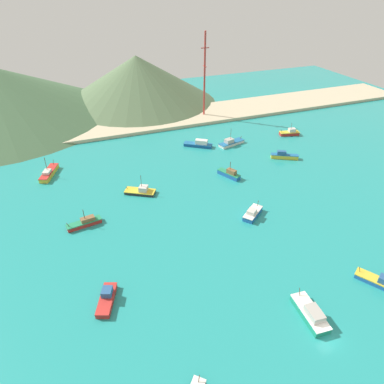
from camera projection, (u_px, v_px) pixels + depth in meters
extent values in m
cube|color=teal|center=(243.00, 234.00, 81.83)|extent=(260.00, 280.00, 0.50)
cylinder|color=#4C3823|center=(199.00, 379.00, 50.61)|extent=(0.49, 0.51, 1.34)
cube|color=gold|center=(49.00, 173.00, 104.94)|extent=(6.09, 10.45, 1.23)
cube|color=red|center=(49.00, 171.00, 104.56)|extent=(6.21, 10.66, 0.20)
cube|color=beige|center=(47.00, 172.00, 103.21)|extent=(2.86, 3.43, 0.81)
cylinder|color=#4C3823|center=(53.00, 162.00, 108.01)|extent=(0.37, 0.70, 1.66)
cylinder|color=#4C3823|center=(46.00, 164.00, 102.38)|extent=(0.15, 0.15, 4.10)
cube|color=#1E5BA8|center=(229.00, 175.00, 104.20)|extent=(5.04, 7.62, 1.21)
cube|color=#238C5B|center=(229.00, 173.00, 103.82)|extent=(5.14, 7.77, 0.20)
cube|color=brown|center=(232.00, 172.00, 102.87)|extent=(2.63, 3.31, 1.32)
cylinder|color=#4C3823|center=(230.00, 165.00, 102.19)|extent=(0.16, 0.16, 2.44)
cube|color=red|center=(289.00, 134.00, 131.15)|extent=(7.72, 4.24, 1.11)
cube|color=gold|center=(289.00, 132.00, 130.79)|extent=(7.88, 4.33, 0.20)
cube|color=beige|center=(292.00, 130.00, 130.49)|extent=(2.87, 2.46, 1.29)
cylinder|color=#4C3823|center=(281.00, 131.00, 130.08)|extent=(0.65, 0.27, 1.50)
cylinder|color=#4C3823|center=(291.00, 126.00, 129.45)|extent=(0.10, 0.10, 2.35)
cube|color=silver|center=(231.00, 143.00, 123.74)|extent=(10.36, 5.43, 0.95)
cube|color=#1E669E|center=(232.00, 142.00, 123.43)|extent=(10.57, 5.54, 0.20)
cube|color=#B2ADA3|center=(229.00, 141.00, 122.39)|extent=(3.47, 2.92, 1.38)
cylinder|color=#4C3823|center=(241.00, 138.00, 125.34)|extent=(0.58, 0.26, 1.29)
cylinder|color=#4C3823|center=(231.00, 134.00, 121.26)|extent=(0.11, 0.11, 3.88)
cube|color=#14478C|center=(198.00, 145.00, 122.51)|extent=(9.69, 7.86, 0.91)
cube|color=#1E669E|center=(198.00, 144.00, 122.21)|extent=(9.88, 8.02, 0.20)
cube|color=silver|center=(201.00, 142.00, 121.48)|extent=(4.61, 4.04, 1.55)
cube|color=#232328|center=(140.00, 192.00, 96.38)|extent=(8.83, 7.00, 0.71)
cube|color=gold|center=(140.00, 191.00, 96.13)|extent=(9.00, 7.14, 0.20)
cube|color=beige|center=(143.00, 189.00, 95.54)|extent=(3.18, 3.21, 1.45)
cylinder|color=#4C3823|center=(127.00, 188.00, 96.45)|extent=(0.45, 0.33, 0.98)
cylinder|color=#4C3823|center=(141.00, 181.00, 94.25)|extent=(0.12, 0.12, 3.56)
cube|color=red|center=(107.00, 300.00, 64.29)|extent=(5.11, 7.96, 0.95)
cube|color=red|center=(106.00, 298.00, 63.98)|extent=(5.22, 8.12, 0.20)
cube|color=#28568C|center=(107.00, 292.00, 64.39)|extent=(2.55, 2.72, 1.23)
cube|color=#198466|center=(310.00, 314.00, 61.56)|extent=(3.73, 8.76, 1.25)
cube|color=white|center=(310.00, 311.00, 61.17)|extent=(3.81, 8.94, 0.20)
cube|color=#B2ADA3|center=(315.00, 313.00, 59.91)|extent=(2.56, 3.72, 1.28)
cylinder|color=#4C3823|center=(300.00, 292.00, 63.85)|extent=(0.18, 0.72, 1.69)
cube|color=#1E5BA8|center=(253.00, 214.00, 87.26)|extent=(7.12, 6.33, 1.17)
cube|color=white|center=(253.00, 212.00, 86.89)|extent=(7.26, 6.46, 0.20)
cube|color=beige|center=(252.00, 212.00, 85.94)|extent=(3.05, 2.98, 0.99)
cylinder|color=#4C3823|center=(258.00, 203.00, 88.76)|extent=(0.61, 0.51, 1.58)
cube|color=gold|center=(284.00, 157.00, 114.43)|extent=(8.66, 5.88, 1.26)
cube|color=#1E669E|center=(285.00, 155.00, 114.04)|extent=(8.84, 6.00, 0.20)
cube|color=#28568C|center=(282.00, 153.00, 113.78)|extent=(3.21, 2.61, 1.21)
cube|color=#1E5BA8|center=(381.00, 283.00, 67.84)|extent=(7.03, 9.37, 0.91)
cube|color=gold|center=(381.00, 281.00, 67.54)|extent=(7.17, 9.56, 0.20)
cylinder|color=#4C3823|center=(360.00, 270.00, 69.44)|extent=(0.39, 0.53, 1.24)
cube|color=red|center=(84.00, 224.00, 83.92)|extent=(8.52, 3.37, 0.97)
cube|color=#238C5B|center=(84.00, 222.00, 83.60)|extent=(8.69, 3.44, 0.20)
cube|color=brown|center=(88.00, 219.00, 83.73)|extent=(3.53, 2.08, 0.91)
cylinder|color=#4C3823|center=(68.00, 225.00, 81.72)|extent=(0.59, 0.21, 1.32)
cylinder|color=#4C3823|center=(84.00, 214.00, 82.52)|extent=(0.15, 0.15, 2.53)
cube|color=#C6B793|center=(154.00, 120.00, 142.96)|extent=(247.00, 22.82, 1.20)
cone|color=#56704C|center=(137.00, 80.00, 158.72)|extent=(73.74, 73.74, 21.57)
cylinder|color=#B7332D|center=(205.00, 77.00, 138.86)|extent=(0.77, 0.77, 34.20)
cylinder|color=#B7332D|center=(205.00, 48.00, 132.94)|extent=(3.42, 0.38, 0.38)
cylinder|color=#B7332D|center=(205.00, 66.00, 136.64)|extent=(0.38, 2.74, 0.38)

